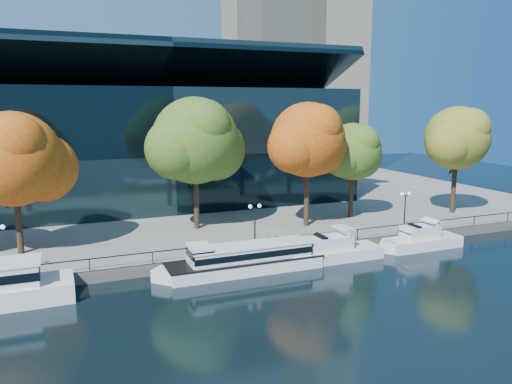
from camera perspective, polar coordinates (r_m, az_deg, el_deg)
name	(u,v)px	position (r m, az deg, el deg)	size (l,w,h in m)	color
ground	(278,272)	(42.97, 2.56, -9.07)	(160.00, 160.00, 0.00)	black
promenade	(178,195)	(76.39, -8.90, -0.29)	(90.00, 67.08, 1.00)	slate
railing	(263,240)	(45.23, 0.85, -5.51)	(88.20, 0.08, 0.99)	black
convention_building	(156,145)	(70.08, -11.40, 5.31)	(50.00, 24.57, 21.43)	black
office_tower	(292,5)	(104.03, 4.17, 20.53)	(22.50, 22.50, 65.90)	gray
tour_boat	(241,258)	(42.49, -1.68, -7.61)	(14.70, 3.28, 2.79)	white
cruiser_near	(329,251)	(45.95, 8.29, -6.67)	(10.40, 2.68, 3.01)	white
cruiser_far	(420,239)	(51.75, 18.20, -5.16)	(9.03, 2.50, 2.95)	white
tree_1	(16,161)	(47.61, -25.77, 3.20)	(10.25, 8.41, 12.50)	black
tree_2	(197,142)	(52.15, -6.74, 5.65)	(11.24, 9.21, 13.81)	black
tree_3	(309,141)	(53.29, 6.10, 5.76)	(9.93, 8.14, 13.28)	black
tree_4	(354,153)	(58.36, 11.11, 4.40)	(8.22, 6.74, 10.95)	black
tree_5	(458,140)	(64.29, 22.12, 5.56)	(9.46, 7.75, 12.81)	black
lamp_1	(255,215)	(45.73, -0.13, -2.70)	(1.26, 0.36, 4.03)	black
lamp_2	(405,202)	(54.26, 16.70, -1.09)	(1.26, 0.36, 4.03)	black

